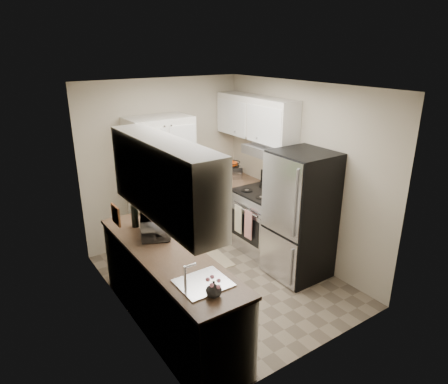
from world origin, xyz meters
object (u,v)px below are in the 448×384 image
object	(u,v)px
wine_bottle	(135,213)
toaster_oven	(232,171)
pantry_cabinet	(162,185)
microwave	(156,224)
electric_range	(262,220)
refrigerator	(300,215)

from	to	relation	value
wine_bottle	toaster_oven	distance (m)	2.24
pantry_cabinet	microwave	distance (m)	1.49
microwave	electric_range	bearing A→B (deg)	-55.14
microwave	wine_bottle	world-z (taller)	wine_bottle
pantry_cabinet	wine_bottle	world-z (taller)	pantry_cabinet
pantry_cabinet	wine_bottle	bearing A→B (deg)	-129.83
pantry_cabinet	toaster_oven	world-z (taller)	pantry_cabinet
electric_range	wine_bottle	distance (m)	2.09
pantry_cabinet	electric_range	size ratio (longest dim) A/B	1.77
toaster_oven	microwave	bearing A→B (deg)	-124.08
pantry_cabinet	refrigerator	bearing A→B (deg)	-56.54
microwave	wine_bottle	bearing A→B (deg)	41.62
pantry_cabinet	wine_bottle	size ratio (longest dim) A/B	5.95
electric_range	refrigerator	xyz separation A→B (m)	(-0.03, -0.80, 0.37)
electric_range	wine_bottle	size ratio (longest dim) A/B	3.36
pantry_cabinet	microwave	xyz separation A→B (m)	(-0.71, -1.31, 0.05)
electric_range	microwave	xyz separation A→B (m)	(-1.88, -0.39, 0.57)
microwave	toaster_oven	xyz separation A→B (m)	(1.93, 1.24, -0.03)
refrigerator	microwave	distance (m)	1.91
refrigerator	wine_bottle	distance (m)	2.11
pantry_cabinet	wine_bottle	xyz separation A→B (m)	(-0.82, -0.98, 0.09)
pantry_cabinet	wine_bottle	distance (m)	1.28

